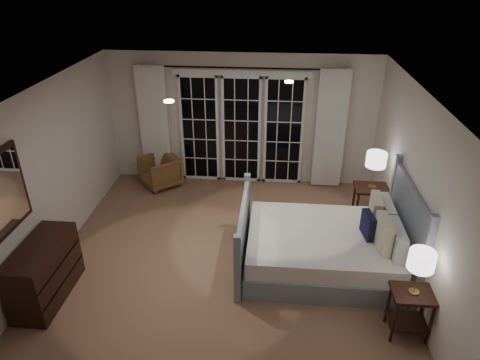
# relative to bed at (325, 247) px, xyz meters

# --- Properties ---
(floor) EXTENTS (5.00, 5.00, 0.00)m
(floor) POSITION_rel_bed_xyz_m (-1.41, 0.11, -0.33)
(floor) COLOR #886149
(floor) RESTS_ON ground
(ceiling) EXTENTS (5.00, 5.00, 0.00)m
(ceiling) POSITION_rel_bed_xyz_m (-1.41, 0.11, 2.17)
(ceiling) COLOR white
(ceiling) RESTS_ON wall_back
(wall_left) EXTENTS (0.02, 5.00, 2.50)m
(wall_left) POSITION_rel_bed_xyz_m (-3.91, 0.11, 0.92)
(wall_left) COLOR silver
(wall_left) RESTS_ON floor
(wall_right) EXTENTS (0.02, 5.00, 2.50)m
(wall_right) POSITION_rel_bed_xyz_m (1.09, 0.11, 0.92)
(wall_right) COLOR silver
(wall_right) RESTS_ON floor
(wall_back) EXTENTS (5.00, 0.02, 2.50)m
(wall_back) POSITION_rel_bed_xyz_m (-1.41, 2.61, 0.92)
(wall_back) COLOR silver
(wall_back) RESTS_ON floor
(wall_front) EXTENTS (5.00, 0.02, 2.50)m
(wall_front) POSITION_rel_bed_xyz_m (-1.41, -2.39, 0.92)
(wall_front) COLOR silver
(wall_front) RESTS_ON floor
(french_doors) EXTENTS (2.50, 0.04, 2.20)m
(french_doors) POSITION_rel_bed_xyz_m (-1.41, 2.57, 0.76)
(french_doors) COLOR black
(french_doors) RESTS_ON wall_back
(curtain_rod) EXTENTS (3.50, 0.03, 0.03)m
(curtain_rod) POSITION_rel_bed_xyz_m (-1.41, 2.51, 1.92)
(curtain_rod) COLOR black
(curtain_rod) RESTS_ON wall_back
(curtain_left) EXTENTS (0.55, 0.10, 2.25)m
(curtain_left) POSITION_rel_bed_xyz_m (-3.06, 2.49, 0.82)
(curtain_left) COLOR silver
(curtain_left) RESTS_ON curtain_rod
(curtain_right) EXTENTS (0.55, 0.10, 2.25)m
(curtain_right) POSITION_rel_bed_xyz_m (0.24, 2.49, 0.82)
(curtain_right) COLOR silver
(curtain_right) RESTS_ON curtain_rod
(downlight_a) EXTENTS (0.12, 0.12, 0.01)m
(downlight_a) POSITION_rel_bed_xyz_m (-0.61, 0.71, 2.16)
(downlight_a) COLOR white
(downlight_a) RESTS_ON ceiling
(downlight_b) EXTENTS (0.12, 0.12, 0.01)m
(downlight_b) POSITION_rel_bed_xyz_m (-2.01, -0.29, 2.16)
(downlight_b) COLOR white
(downlight_b) RESTS_ON ceiling
(bed) EXTENTS (2.27, 1.63, 1.33)m
(bed) POSITION_rel_bed_xyz_m (0.00, 0.00, 0.00)
(bed) COLOR gray
(bed) RESTS_ON floor
(nightstand_left) EXTENTS (0.47, 0.38, 0.62)m
(nightstand_left) POSITION_rel_bed_xyz_m (0.86, -1.17, 0.07)
(nightstand_left) COLOR black
(nightstand_left) RESTS_ON floor
(nightstand_right) EXTENTS (0.53, 0.43, 0.69)m
(nightstand_right) POSITION_rel_bed_xyz_m (0.81, 1.19, 0.12)
(nightstand_right) COLOR black
(nightstand_right) RESTS_ON floor
(lamp_left) EXTENTS (0.29, 0.29, 0.56)m
(lamp_left) POSITION_rel_bed_xyz_m (0.86, -1.17, 0.73)
(lamp_left) COLOR #A99443
(lamp_left) RESTS_ON nightstand_left
(lamp_right) EXTENTS (0.31, 0.31, 0.60)m
(lamp_right) POSITION_rel_bed_xyz_m (0.81, 1.19, 0.84)
(lamp_right) COLOR #A99443
(lamp_right) RESTS_ON nightstand_right
(armchair) EXTENTS (0.92, 0.92, 0.60)m
(armchair) POSITION_rel_bed_xyz_m (-2.96, 2.21, -0.03)
(armchair) COLOR brown
(armchair) RESTS_ON floor
(dresser) EXTENTS (0.48, 1.13, 0.80)m
(dresser) POSITION_rel_bed_xyz_m (-3.64, -0.95, 0.07)
(dresser) COLOR black
(dresser) RESTS_ON floor
(mirror) EXTENTS (0.05, 0.85, 1.00)m
(mirror) POSITION_rel_bed_xyz_m (-3.88, -0.95, 1.22)
(mirror) COLOR black
(mirror) RESTS_ON wall_left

